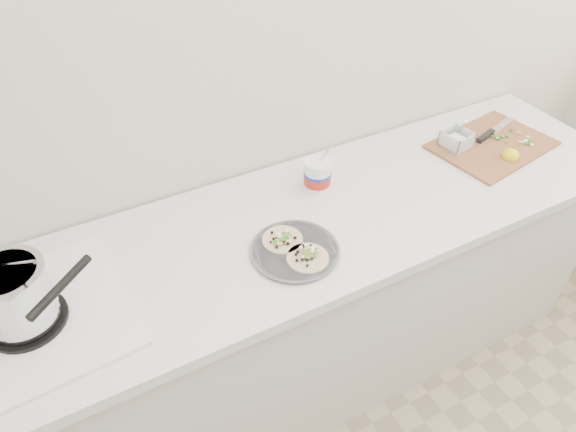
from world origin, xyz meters
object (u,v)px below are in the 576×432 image
taco_plate (295,249)px  cutboard (489,142)px  stove (20,305)px  tub (318,173)px

taco_plate → cutboard: bearing=9.7°
stove → taco_plate: bearing=-11.1°
cutboard → stove: bearing=173.5°
stove → tub: size_ratio=2.50×
taco_plate → tub: (0.23, 0.24, 0.05)m
taco_plate → tub: 0.34m
taco_plate → tub: size_ratio=1.27×
stove → cutboard: (1.72, 0.07, -0.06)m
taco_plate → tub: tub is taller
cutboard → tub: bearing=164.9°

